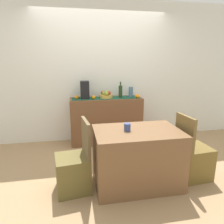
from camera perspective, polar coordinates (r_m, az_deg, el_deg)
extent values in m
cube|color=#A38159|center=(3.34, -0.11, -14.41)|extent=(6.40, 6.40, 0.02)
cube|color=silver|center=(4.11, -3.14, 10.84)|extent=(6.40, 0.06, 2.70)
cube|color=brown|center=(4.02, -1.61, -2.35)|extent=(1.38, 0.42, 0.89)
cube|color=#174A34|center=(3.91, -1.65, 3.96)|extent=(1.29, 0.32, 0.01)
cylinder|color=gold|center=(3.91, -1.68, 4.44)|extent=(0.25, 0.25, 0.06)
sphere|color=#86A03C|center=(3.88, -2.32, 5.35)|extent=(0.07, 0.07, 0.07)
sphere|color=#B43125|center=(3.87, -0.90, 5.36)|extent=(0.07, 0.07, 0.07)
sphere|color=#91AB2D|center=(3.94, -1.27, 5.54)|extent=(0.08, 0.08, 0.08)
sphere|color=red|center=(3.94, -2.64, 5.45)|extent=(0.07, 0.07, 0.07)
sphere|color=#8FAF36|center=(3.81, -1.49, 5.19)|extent=(0.07, 0.07, 0.07)
cylinder|color=#22381A|center=(3.95, 2.38, 5.71)|extent=(0.07, 0.07, 0.23)
cylinder|color=#22381A|center=(3.93, 2.40, 7.91)|extent=(0.03, 0.03, 0.07)
cube|color=black|center=(3.85, -7.64, 6.13)|extent=(0.16, 0.18, 0.33)
cylinder|color=slate|center=(4.00, 5.28, 5.57)|extent=(0.08, 0.08, 0.20)
sphere|color=orange|center=(3.80, -5.18, 4.12)|extent=(0.07, 0.07, 0.07)
sphere|color=orange|center=(3.93, 7.07, 4.43)|extent=(0.08, 0.08, 0.08)
sphere|color=orange|center=(3.83, -9.89, 4.10)|extent=(0.08, 0.08, 0.08)
cube|color=brown|center=(2.73, 6.93, -12.44)|extent=(1.09, 0.71, 0.74)
cylinder|color=#384A87|center=(2.54, 4.30, -4.24)|extent=(0.08, 0.08, 0.09)
cube|color=brown|center=(2.69, -10.90, -16.50)|extent=(0.45, 0.45, 0.45)
cube|color=brown|center=(2.52, -7.29, -7.20)|extent=(0.09, 0.40, 0.45)
cube|color=brown|center=(3.12, 21.82, -12.80)|extent=(0.43, 0.43, 0.45)
cube|color=brown|center=(2.85, 19.72, -5.37)|extent=(0.07, 0.40, 0.45)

